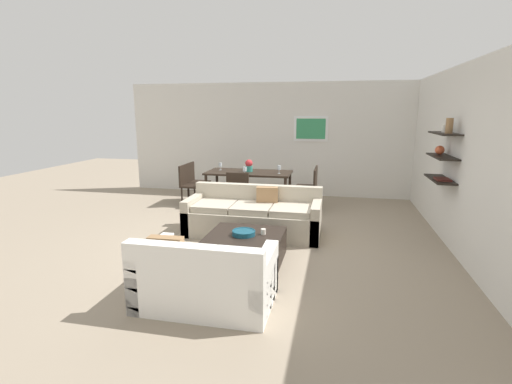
% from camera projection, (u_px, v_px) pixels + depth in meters
% --- Properties ---
extents(ground_plane, '(18.00, 18.00, 0.00)m').
position_uv_depth(ground_plane, '(251.00, 240.00, 6.04)').
color(ground_plane, gray).
extents(back_wall_unit, '(8.40, 0.09, 2.70)m').
position_uv_depth(back_wall_unit, '(296.00, 140.00, 9.07)').
color(back_wall_unit, silver).
rests_on(back_wall_unit, ground).
extents(right_wall_shelf_unit, '(0.34, 8.20, 2.70)m').
position_uv_depth(right_wall_shelf_unit, '(454.00, 157.00, 5.71)').
color(right_wall_shelf_unit, silver).
rests_on(right_wall_shelf_unit, ground).
extents(sofa_beige, '(2.22, 0.90, 0.78)m').
position_uv_depth(sofa_beige, '(254.00, 217.00, 6.31)').
color(sofa_beige, '#B2A893').
rests_on(sofa_beige, ground).
extents(loveseat_white, '(1.41, 0.90, 0.78)m').
position_uv_depth(loveseat_white, '(205.00, 278.00, 3.99)').
color(loveseat_white, white).
rests_on(loveseat_white, ground).
extents(coffee_table, '(1.02, 1.06, 0.38)m').
position_uv_depth(coffee_table, '(244.00, 249.00, 5.13)').
color(coffee_table, black).
rests_on(coffee_table, ground).
extents(decorative_bowl, '(0.32, 0.32, 0.07)m').
position_uv_depth(decorative_bowl, '(244.00, 233.00, 5.10)').
color(decorative_bowl, navy).
rests_on(decorative_bowl, coffee_table).
extents(candle_jar, '(0.07, 0.07, 0.08)m').
position_uv_depth(candle_jar, '(263.00, 232.00, 5.13)').
color(candle_jar, silver).
rests_on(candle_jar, coffee_table).
extents(dining_table, '(1.81, 0.86, 0.75)m').
position_uv_depth(dining_table, '(249.00, 175.00, 8.11)').
color(dining_table, black).
rests_on(dining_table, ground).
extents(dining_chair_left_far, '(0.44, 0.44, 0.88)m').
position_uv_depth(dining_chair_left_far, '(195.00, 179.00, 8.60)').
color(dining_chair_left_far, black).
rests_on(dining_chair_left_far, ground).
extents(dining_chair_foot, '(0.44, 0.44, 0.88)m').
position_uv_depth(dining_chair_foot, '(239.00, 191.00, 7.35)').
color(dining_chair_foot, black).
rests_on(dining_chair_foot, ground).
extents(dining_chair_left_near, '(0.44, 0.44, 0.88)m').
position_uv_depth(dining_chair_left_near, '(189.00, 182.00, 8.23)').
color(dining_chair_left_near, black).
rests_on(dining_chair_left_near, ground).
extents(dining_chair_right_near, '(0.44, 0.44, 0.88)m').
position_uv_depth(dining_chair_right_near, '(309.00, 187.00, 7.69)').
color(dining_chair_right_near, black).
rests_on(dining_chair_right_near, ground).
extents(dining_chair_right_far, '(0.44, 0.44, 0.88)m').
position_uv_depth(dining_chair_right_far, '(310.00, 184.00, 8.06)').
color(dining_chair_right_far, black).
rests_on(dining_chair_right_far, ground).
extents(wine_glass_left_far, '(0.06, 0.06, 0.16)m').
position_uv_depth(wine_glass_left_far, '(220.00, 165.00, 8.31)').
color(wine_glass_left_far, silver).
rests_on(wine_glass_left_far, dining_table).
extents(wine_glass_right_near, '(0.07, 0.07, 0.17)m').
position_uv_depth(wine_glass_right_near, '(279.00, 168.00, 7.83)').
color(wine_glass_right_near, silver).
rests_on(wine_glass_right_near, dining_table).
extents(wine_glass_foot, '(0.08, 0.08, 0.16)m').
position_uv_depth(wine_glass_foot, '(245.00, 169.00, 7.72)').
color(wine_glass_foot, silver).
rests_on(wine_glass_foot, dining_table).
extents(centerpiece_vase, '(0.16, 0.16, 0.26)m').
position_uv_depth(centerpiece_vase, '(249.00, 166.00, 8.09)').
color(centerpiece_vase, teal).
rests_on(centerpiece_vase, dining_table).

